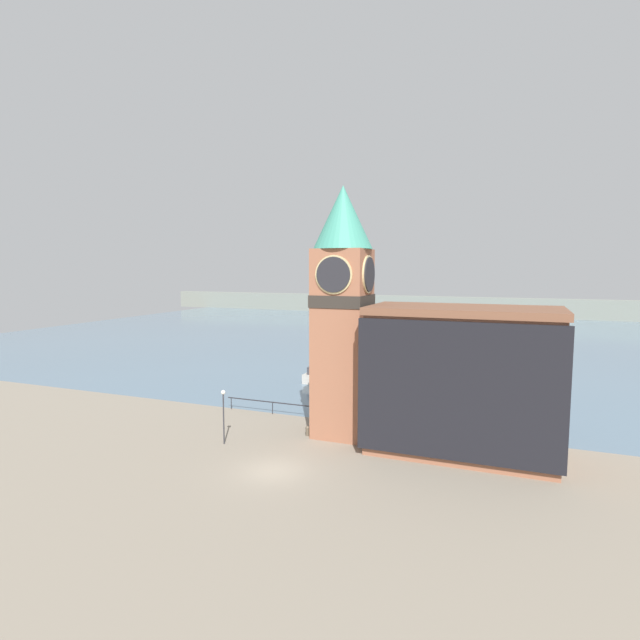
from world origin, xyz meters
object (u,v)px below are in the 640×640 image
at_px(clock_tower, 343,305).
at_px(mooring_bollard_near, 308,430).
at_px(lamp_post, 223,406).
at_px(boat_near, 324,378).
at_px(pier_building, 462,380).

xyz_separation_m(clock_tower, mooring_bollard_near, (-2.34, -1.22, -9.51)).
distance_m(mooring_bollard_near, lamp_post, 6.73).
bearing_deg(boat_near, pier_building, -43.63).
relative_size(clock_tower, boat_near, 3.77).
distance_m(clock_tower, pier_building, 10.07).
height_order(mooring_bollard_near, lamp_post, lamp_post).
distance_m(clock_tower, lamp_post, 11.41).
relative_size(pier_building, lamp_post, 3.21).
xyz_separation_m(pier_building, boat_near, (-16.04, 15.39, -4.37)).
distance_m(pier_building, mooring_bollard_near, 12.10).
bearing_deg(mooring_bollard_near, clock_tower, 27.55).
bearing_deg(boat_near, clock_tower, -63.91).
height_order(pier_building, boat_near, pier_building).
xyz_separation_m(pier_building, mooring_bollard_near, (-11.15, -0.71, -4.66)).
bearing_deg(lamp_post, boat_near, 89.87).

